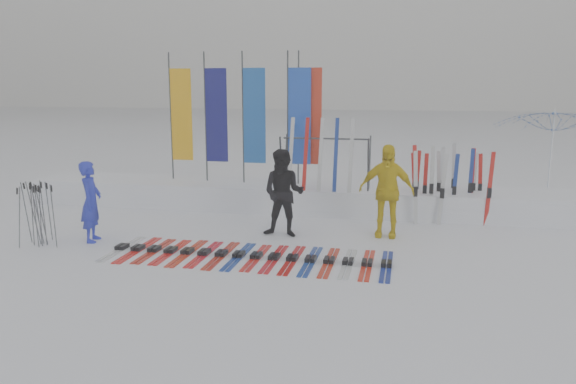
% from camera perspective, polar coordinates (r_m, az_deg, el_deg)
% --- Properties ---
extents(ground, '(120.00, 120.00, 0.00)m').
position_cam_1_polar(ground, '(9.43, -3.25, -7.73)').
color(ground, white).
rests_on(ground, ground).
extents(snow_bank, '(14.00, 1.60, 0.60)m').
position_cam_1_polar(snow_bank, '(13.70, 1.80, -0.53)').
color(snow_bank, white).
rests_on(snow_bank, ground).
extents(person_blue, '(0.51, 0.65, 1.57)m').
position_cam_1_polar(person_blue, '(11.46, -19.38, -0.93)').
color(person_blue, '#202ABC').
rests_on(person_blue, ground).
extents(person_black, '(0.88, 0.70, 1.75)m').
position_cam_1_polar(person_black, '(11.16, -0.45, -0.13)').
color(person_black, black).
rests_on(person_black, ground).
extents(person_yellow, '(1.12, 0.52, 1.86)m').
position_cam_1_polar(person_yellow, '(11.30, 9.97, 0.12)').
color(person_yellow, yellow).
rests_on(person_yellow, ground).
extents(tent_canopy, '(2.77, 2.82, 2.51)m').
position_cam_1_polar(tent_canopy, '(14.60, 25.19, 2.93)').
color(tent_canopy, white).
rests_on(tent_canopy, ground).
extents(ski_row, '(5.01, 1.70, 0.07)m').
position_cam_1_polar(ski_row, '(9.99, -4.05, -6.45)').
color(ski_row, silver).
rests_on(ski_row, ground).
extents(pole_cluster, '(0.80, 0.69, 1.24)m').
position_cam_1_polar(pole_cluster, '(11.59, -24.09, -2.09)').
color(pole_cluster, '#595B60').
rests_on(pole_cluster, ground).
extents(feather_flags, '(3.91, 0.20, 3.20)m').
position_cam_1_polar(feather_flags, '(13.91, -3.87, 7.70)').
color(feather_flags, '#383A3F').
rests_on(feather_flags, ground).
extents(ski_rack, '(2.04, 0.80, 1.23)m').
position_cam_1_polar(ski_rack, '(13.05, 3.85, 3.70)').
color(ski_rack, '#383A3F').
rests_on(ski_rack, ground).
extents(upright_skis, '(1.65, 1.15, 1.69)m').
position_cam_1_polar(upright_skis, '(13.11, 15.73, 0.71)').
color(upright_skis, silver).
rests_on(upright_skis, ground).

